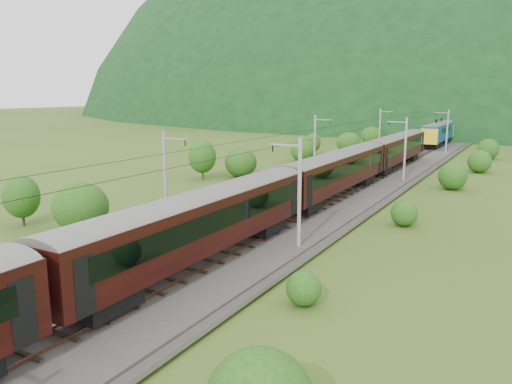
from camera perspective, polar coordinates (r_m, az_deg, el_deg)
The scene contains 15 objects.
ground at distance 40.03m, azimuth -3.24°, elevation -5.27°, with size 600.00×600.00×0.00m, color #365019.
railbed at distance 48.40m, azimuth 3.18°, elevation -2.14°, with size 14.00×220.00×0.30m, color #38332D.
track_left at distance 49.43m, azimuth 0.69°, elevation -1.57°, with size 2.40×220.00×0.27m.
track_right at distance 47.36m, azimuth 5.79°, elevation -2.21°, with size 2.40×220.00×0.27m.
catenary_left at distance 69.97m, azimuth 6.78°, elevation 5.61°, with size 2.54×192.28×8.00m.
catenary_right at distance 66.21m, azimuth 16.62°, elevation 4.89°, with size 2.54×192.28×8.00m.
overhead_wires at distance 47.26m, azimuth 3.27°, elevation 6.08°, with size 4.83×198.00×0.03m.
mountain_main at distance 293.14m, azimuth 25.76°, elevation 8.05°, with size 504.00×360.00×244.00m, color black.
mountain_ridge at distance 360.99m, azimuth 6.70°, elevation 9.51°, with size 336.00×280.00×132.00m, color black.
train at distance 42.40m, azimuth 3.26°, elevation 1.01°, with size 3.28×156.01×5.72m.
hazard_post_near at distance 83.30m, azimuth 14.89°, elevation 3.77°, with size 0.14×0.14×1.30m, color red.
hazard_post_far at distance 71.28m, azimuth 12.58°, elevation 2.80°, with size 0.18×0.18×1.67m, color red.
signal at distance 100.51m, azimuth 14.69°, elevation 5.40°, with size 0.24×0.24×2.21m.
vegetation_left at distance 62.84m, azimuth -4.13°, elevation 2.80°, with size 11.71×141.67×5.25m.
vegetation_right at distance 46.36m, azimuth 19.52°, elevation -1.67°, with size 6.27×104.93×3.23m.
Camera 1 is at (20.86, -32.17, 11.48)m, focal length 35.00 mm.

